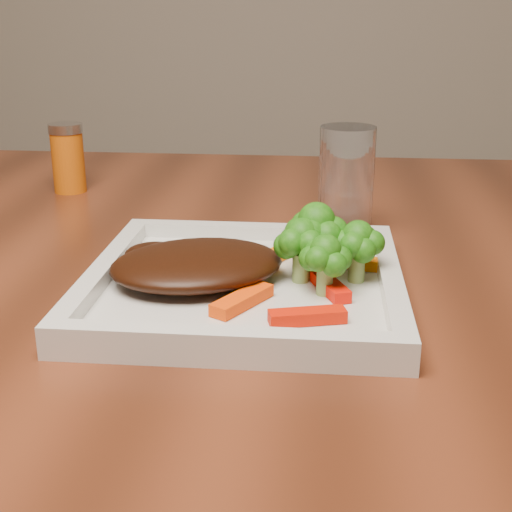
# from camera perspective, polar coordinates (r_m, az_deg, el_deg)

# --- Properties ---
(dining_table) EXTENTS (1.60, 0.90, 0.75)m
(dining_table) POSITION_cam_1_polar(r_m,az_deg,el_deg) (1.00, -14.28, -19.05)
(dining_table) COLOR #5F2915
(dining_table) RESTS_ON floor
(plate) EXTENTS (0.27, 0.27, 0.01)m
(plate) POSITION_cam_1_polar(r_m,az_deg,el_deg) (0.63, -0.91, -2.64)
(plate) COLOR silver
(plate) RESTS_ON dining_table
(steak) EXTENTS (0.19, 0.17, 0.03)m
(steak) POSITION_cam_1_polar(r_m,az_deg,el_deg) (0.63, -4.74, -0.68)
(steak) COLOR black
(steak) RESTS_ON plate
(broccoli_0) EXTENTS (0.07, 0.07, 0.07)m
(broccoli_0) POSITION_cam_1_polar(r_m,az_deg,el_deg) (0.63, 4.82, 1.51)
(broccoli_0) COLOR #3E7A14
(broccoli_0) RESTS_ON plate
(broccoli_1) EXTENTS (0.06, 0.06, 0.06)m
(broccoli_1) POSITION_cam_1_polar(r_m,az_deg,el_deg) (0.62, 8.13, 0.79)
(broccoli_1) COLOR #116B15
(broccoli_1) RESTS_ON plate
(broccoli_2) EXTENTS (0.06, 0.06, 0.06)m
(broccoli_2) POSITION_cam_1_polar(r_m,az_deg,el_deg) (0.59, 5.56, -0.40)
(broccoli_2) COLOR #127113
(broccoli_2) RESTS_ON plate
(broccoli_3) EXTENTS (0.07, 0.07, 0.06)m
(broccoli_3) POSITION_cam_1_polar(r_m,az_deg,el_deg) (0.62, 3.64, 0.67)
(broccoli_3) COLOR #156711
(broccoli_3) RESTS_ON plate
(carrot_0) EXTENTS (0.06, 0.03, 0.01)m
(carrot_0) POSITION_cam_1_polar(r_m,az_deg,el_deg) (0.55, 4.13, -4.83)
(carrot_0) COLOR red
(carrot_0) RESTS_ON plate
(carrot_2) EXTENTS (0.05, 0.06, 0.01)m
(carrot_2) POSITION_cam_1_polar(r_m,az_deg,el_deg) (0.57, -1.11, -3.54)
(carrot_2) COLOR #FF4204
(carrot_2) RESTS_ON plate
(carrot_3) EXTENTS (0.06, 0.03, 0.01)m
(carrot_3) POSITION_cam_1_polar(r_m,az_deg,el_deg) (0.66, 8.51, -0.58)
(carrot_3) COLOR orange
(carrot_3) RESTS_ON plate
(carrot_4) EXTENTS (0.04, 0.06, 0.01)m
(carrot_4) POSITION_cam_1_polar(r_m,az_deg,el_deg) (0.67, 1.28, -0.10)
(carrot_4) COLOR #FF6E04
(carrot_4) RESTS_ON plate
(carrot_5) EXTENTS (0.04, 0.06, 0.01)m
(carrot_5) POSITION_cam_1_polar(r_m,az_deg,el_deg) (0.60, 5.95, -2.43)
(carrot_5) COLOR #F71204
(carrot_5) RESTS_ON plate
(spice_shaker) EXTENTS (0.05, 0.05, 0.09)m
(spice_shaker) POSITION_cam_1_polar(r_m,az_deg,el_deg) (1.00, -14.81, 7.58)
(spice_shaker) COLOR #C4560A
(spice_shaker) RESTS_ON dining_table
(drinking_glass) EXTENTS (0.07, 0.07, 0.12)m
(drinking_glass) POSITION_cam_1_polar(r_m,az_deg,el_deg) (0.78, 7.22, 5.86)
(drinking_glass) COLOR white
(drinking_glass) RESTS_ON dining_table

